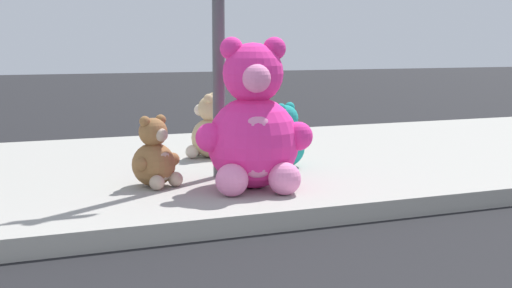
{
  "coord_description": "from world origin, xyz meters",
  "views": [
    {
      "loc": [
        -1.02,
        -1.35,
        1.33
      ],
      "look_at": [
        1.02,
        3.6,
        0.55
      ],
      "focal_mm": 48.68,
      "sensor_mm": 36.0,
      "label": 1
    }
  ],
  "objects_px": {
    "plush_teal": "(283,141)",
    "plush_brown": "(155,158)",
    "plush_tan": "(209,132)",
    "plush_pink_large": "(254,129)"
  },
  "relations": [
    {
      "from": "plush_brown",
      "to": "plush_tan",
      "type": "relative_size",
      "value": 0.89
    },
    {
      "from": "plush_pink_large",
      "to": "plush_teal",
      "type": "bearing_deg",
      "value": 51.98
    },
    {
      "from": "plush_brown",
      "to": "plush_tan",
      "type": "bearing_deg",
      "value": 54.4
    },
    {
      "from": "plush_teal",
      "to": "plush_brown",
      "type": "relative_size",
      "value": 1.04
    },
    {
      "from": "plush_pink_large",
      "to": "plush_teal",
      "type": "distance_m",
      "value": 1.08
    },
    {
      "from": "plush_teal",
      "to": "plush_tan",
      "type": "relative_size",
      "value": 0.92
    },
    {
      "from": "plush_pink_large",
      "to": "plush_teal",
      "type": "height_order",
      "value": "plush_pink_large"
    },
    {
      "from": "plush_teal",
      "to": "plush_tan",
      "type": "xyz_separation_m",
      "value": [
        -0.48,
        0.8,
        0.02
      ]
    },
    {
      "from": "plush_pink_large",
      "to": "plush_brown",
      "type": "distance_m",
      "value": 0.86
    },
    {
      "from": "plush_teal",
      "to": "plush_brown",
      "type": "distance_m",
      "value": 1.44
    }
  ]
}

